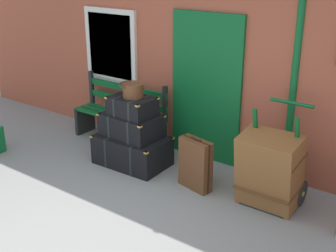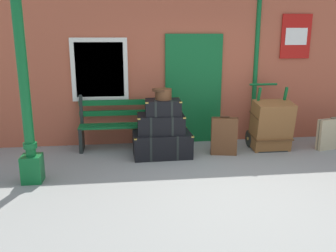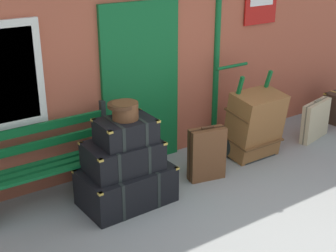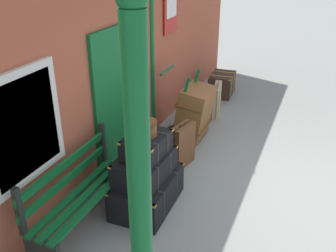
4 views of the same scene
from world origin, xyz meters
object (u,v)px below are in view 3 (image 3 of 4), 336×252
(porters_trolley, at_px, (245,134))
(steamer_trunk_middle, at_px, (123,156))
(suitcase_caramel, at_px, (315,120))
(steamer_trunk_base, at_px, (126,186))
(suitcase_beige, at_px, (207,154))
(steamer_trunk_top, at_px, (126,131))
(round_hatbox, at_px, (124,110))
(platform_bench, at_px, (49,165))
(large_brown_trunk, at_px, (255,124))

(porters_trolley, bearing_deg, steamer_trunk_middle, -173.39)
(suitcase_caramel, bearing_deg, steamer_trunk_base, -179.97)
(steamer_trunk_middle, xyz_separation_m, suitcase_beige, (1.12, -0.08, -0.25))
(steamer_trunk_base, xyz_separation_m, steamer_trunk_top, (0.02, 0.00, 0.66))
(steamer_trunk_top, bearing_deg, round_hatbox, 82.03)
(platform_bench, height_order, steamer_trunk_top, platform_bench)
(steamer_trunk_middle, bearing_deg, steamer_trunk_base, -42.81)
(suitcase_beige, distance_m, suitcase_caramel, 2.10)
(steamer_trunk_top, bearing_deg, porters_trolley, 7.14)
(steamer_trunk_middle, distance_m, large_brown_trunk, 2.05)
(large_brown_trunk, bearing_deg, platform_bench, 170.51)
(platform_bench, relative_size, round_hatbox, 4.81)
(steamer_trunk_top, distance_m, porters_trolley, 2.11)
(suitcase_beige, bearing_deg, large_brown_trunk, 8.51)
(steamer_trunk_middle, height_order, large_brown_trunk, large_brown_trunk)
(platform_bench, xyz_separation_m, steamer_trunk_middle, (0.66, -0.51, 0.14))
(steamer_trunk_top, xyz_separation_m, large_brown_trunk, (2.01, 0.07, -0.40))
(porters_trolley, relative_size, suitcase_beige, 1.67)
(suitcase_caramel, bearing_deg, steamer_trunk_top, 179.99)
(steamer_trunk_top, distance_m, round_hatbox, 0.24)
(round_hatbox, height_order, suitcase_beige, round_hatbox)
(round_hatbox, bearing_deg, steamer_trunk_middle, -176.82)
(steamer_trunk_top, height_order, suitcase_beige, steamer_trunk_top)
(steamer_trunk_base, xyz_separation_m, round_hatbox, (0.02, 0.02, 0.90))
(steamer_trunk_middle, distance_m, round_hatbox, 0.53)
(steamer_trunk_base, relative_size, steamer_trunk_middle, 1.24)
(round_hatbox, bearing_deg, platform_bench, 143.92)
(round_hatbox, distance_m, porters_trolley, 2.19)
(round_hatbox, xyz_separation_m, suitcase_caramel, (3.18, -0.02, -0.82))
(platform_bench, distance_m, suitcase_beige, 1.87)
(porters_trolley, distance_m, suitcase_beige, 0.98)
(large_brown_trunk, relative_size, suitcase_caramel, 1.43)
(steamer_trunk_top, bearing_deg, platform_bench, 142.94)
(platform_bench, height_order, steamer_trunk_base, platform_bench)
(steamer_trunk_middle, height_order, porters_trolley, porters_trolley)
(suitcase_caramel, bearing_deg, platform_bench, 172.29)
(steamer_trunk_middle, distance_m, porters_trolley, 2.08)
(porters_trolley, relative_size, large_brown_trunk, 1.26)
(suitcase_caramel, bearing_deg, steamer_trunk_middle, 179.73)
(steamer_trunk_base, xyz_separation_m, suitcase_beige, (1.10, -0.06, 0.12))
(steamer_trunk_base, bearing_deg, steamer_trunk_top, 5.93)
(platform_bench, bearing_deg, porters_trolley, -5.76)
(steamer_trunk_base, height_order, suitcase_beige, suitcase_beige)
(platform_bench, height_order, round_hatbox, round_hatbox)
(large_brown_trunk, bearing_deg, steamer_trunk_base, -177.89)
(platform_bench, xyz_separation_m, round_hatbox, (0.70, -0.51, 0.66))
(round_hatbox, distance_m, suitcase_beige, 1.33)
(platform_bench, height_order, porters_trolley, porters_trolley)
(platform_bench, bearing_deg, steamer_trunk_base, -37.97)
(steamer_trunk_middle, relative_size, suitcase_beige, 1.17)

